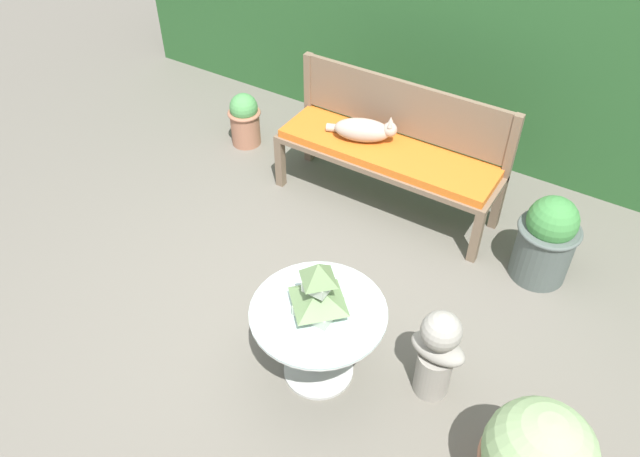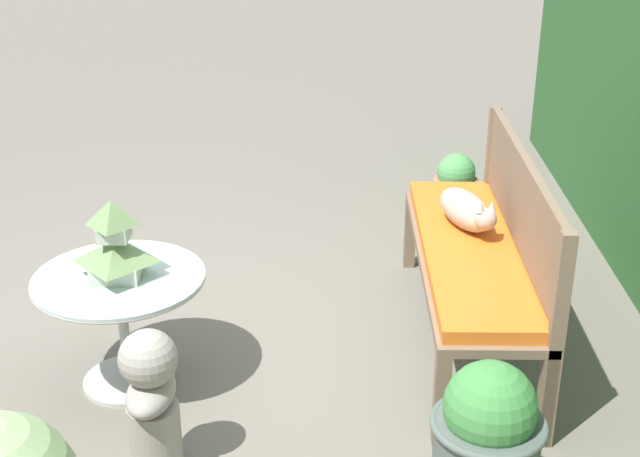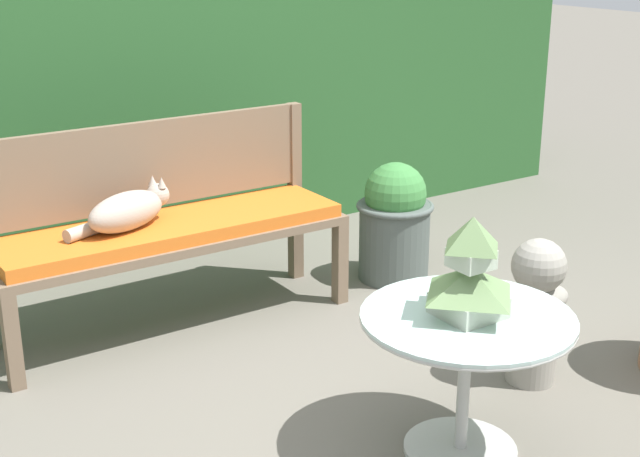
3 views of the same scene
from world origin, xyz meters
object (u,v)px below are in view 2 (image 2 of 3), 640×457
garden_bench (470,258)px  potted_plant_table_far (487,445)px  garden_bust (152,399)px  pagoda_birdhouse (115,245)px  patio_table (121,300)px  cat (467,210)px  potted_plant_bench_right (455,189)px

garden_bench → potted_plant_table_far: size_ratio=2.63×
garden_bust → pagoda_birdhouse: bearing=-154.8°
garden_bust → garden_bench: bearing=130.6°
patio_table → garden_bust: garden_bust is taller
garden_bust → potted_plant_table_far: potted_plant_table_far is taller
garden_bench → cat: 0.25m
patio_table → potted_plant_bench_right: bearing=136.8°
patio_table → potted_plant_table_far: size_ratio=1.17×
garden_bust → potted_plant_table_far: (0.23, 1.19, -0.02)m
cat → potted_plant_bench_right: bearing=153.9°
patio_table → pagoda_birdhouse: 0.26m
garden_bust → potted_plant_bench_right: 2.73m
cat → pagoda_birdhouse: bearing=-89.8°
garden_bench → cat: bearing=179.1°
cat → pagoda_birdhouse: pagoda_birdhouse is taller
patio_table → pagoda_birdhouse: (0.00, 0.00, 0.26)m
garden_bust → potted_plant_bench_right: bearing=152.5°
cat → patio_table: bearing=-89.8°
patio_table → potted_plant_bench_right: 2.40m
cat → garden_bust: (1.17, -1.29, -0.27)m
garden_bust → cat: bearing=135.7°
cat → potted_plant_bench_right: (-1.17, 0.11, -0.35)m
patio_table → potted_plant_table_far: bearing=60.2°
potted_plant_table_far → potted_plant_bench_right: bearing=175.2°
patio_table → potted_plant_table_far: 1.65m
pagoda_birdhouse → garden_bust: 0.73m
pagoda_birdhouse → potted_plant_bench_right: 2.44m
garden_bench → pagoda_birdhouse: 1.59m
patio_table → cat: bearing=110.8°
pagoda_birdhouse → garden_bust: (0.59, 0.23, -0.35)m
patio_table → garden_bust: 0.64m
cat → patio_table: cat is taller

